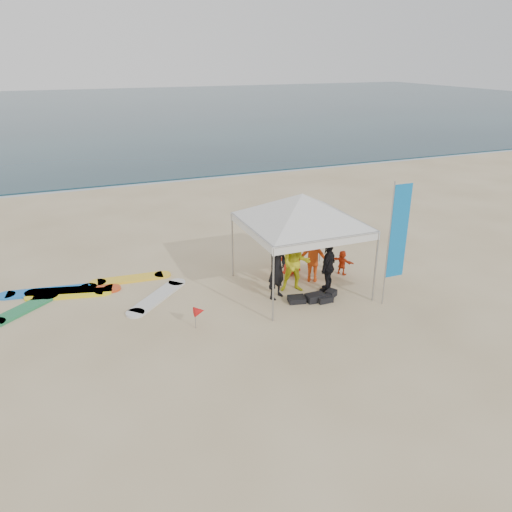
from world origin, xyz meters
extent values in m
plane|color=beige|center=(0.00, 0.00, 0.00)|extent=(120.00, 120.00, 0.00)
cube|color=#0C2633|center=(0.00, 60.00, 0.04)|extent=(160.00, 84.00, 0.08)
cube|color=silver|center=(0.00, 18.20, 0.00)|extent=(160.00, 1.20, 0.01)
imported|color=black|center=(1.30, 2.00, 0.95)|extent=(0.83, 0.73, 1.90)
imported|color=yellow|center=(2.01, 2.19, 0.94)|extent=(1.09, 0.97, 1.88)
imported|color=#D34212|center=(2.88, 2.66, 0.85)|extent=(1.27, 1.11, 1.71)
imported|color=black|center=(2.95, 1.82, 0.82)|extent=(0.99, 0.92, 1.63)
imported|color=red|center=(2.49, 3.43, 0.83)|extent=(0.93, 0.74, 1.67)
imported|color=red|center=(4.05, 2.74, 0.42)|extent=(0.59, 0.81, 0.85)
cylinder|color=#A5A5A8|center=(0.60, 4.01, 1.10)|extent=(0.05, 0.05, 2.20)
cylinder|color=#A5A5A8|center=(3.90, 4.01, 1.10)|extent=(0.05, 0.05, 2.20)
cylinder|color=#A5A5A8|center=(0.60, 0.71, 1.10)|extent=(0.05, 0.05, 2.20)
cylinder|color=#A5A5A8|center=(3.90, 0.71, 1.10)|extent=(0.05, 0.05, 2.20)
cube|color=white|center=(2.25, 0.71, 2.08)|extent=(3.39, 0.02, 0.24)
cube|color=white|center=(2.25, 4.01, 2.08)|extent=(3.39, 0.02, 0.24)
cube|color=white|center=(0.60, 2.36, 2.08)|extent=(0.02, 3.39, 0.24)
cube|color=white|center=(3.90, 2.36, 2.08)|extent=(0.02, 3.39, 0.24)
pyramid|color=white|center=(2.25, 2.36, 3.07)|extent=(4.66, 4.66, 0.88)
cylinder|color=#A5A5A8|center=(4.05, 0.43, 1.86)|extent=(0.04, 0.04, 3.72)
cube|color=#0B70BF|center=(4.36, 0.43, 2.23)|extent=(0.58, 0.03, 2.76)
cylinder|color=#A5A5A8|center=(-1.50, 1.13, 0.30)|extent=(0.02, 0.02, 0.60)
cone|color=red|center=(-1.38, 1.13, 0.50)|extent=(0.28, 0.28, 0.28)
cube|color=black|center=(2.28, 1.34, 0.11)|extent=(0.57, 0.37, 0.22)
cube|color=black|center=(2.51, 1.17, 0.09)|extent=(0.46, 0.30, 0.18)
cube|color=black|center=(1.73, 1.49, 0.08)|extent=(0.57, 0.50, 0.16)
cube|color=black|center=(2.86, 1.41, 0.10)|extent=(0.44, 0.41, 0.20)
cube|color=yellow|center=(-4.59, 4.52, 0.04)|extent=(2.13, 0.95, 0.07)
cube|color=yellow|center=(-2.64, 4.95, 0.04)|extent=(2.13, 0.69, 0.07)
cube|color=#D64419|center=(-4.45, 4.73, 0.04)|extent=(2.43, 1.11, 0.07)
cube|color=#227E48|center=(-5.85, 4.01, 0.04)|extent=(1.76, 1.59, 0.07)
cube|color=silver|center=(-2.09, 3.31, 0.04)|extent=(1.97, 1.95, 0.07)
cube|color=blue|center=(-5.18, 4.98, 0.04)|extent=(2.46, 0.90, 0.07)
camera|label=1|loc=(-4.43, -10.42, 6.93)|focal=35.00mm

